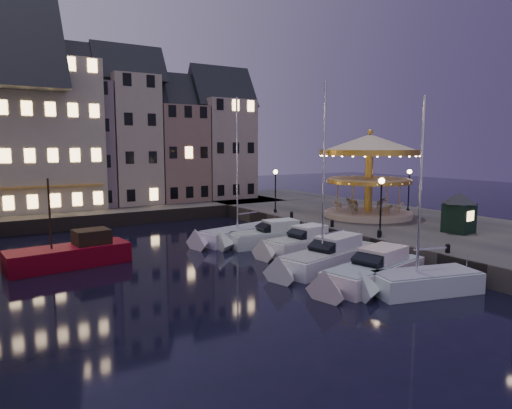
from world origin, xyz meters
TOP-DOWN VIEW (x-y plane):
  - ground at (0.00, 0.00)m, footprint 160.00×160.00m
  - quay_east at (14.00, 6.00)m, footprint 16.00×56.00m
  - quay_north at (-8.00, 28.00)m, footprint 44.00×12.00m
  - quaywall_e at (6.00, 6.00)m, footprint 0.15×44.00m
  - quaywall_n at (-6.00, 22.00)m, footprint 48.00×0.15m
  - streetlamp_b at (7.20, 1.00)m, footprint 0.44×0.44m
  - streetlamp_c at (7.20, 14.50)m, footprint 0.44×0.44m
  - streetlamp_d at (18.50, 8.00)m, footprint 0.44×0.44m
  - bollard_a at (6.60, -5.00)m, footprint 0.30×0.30m
  - bollard_b at (6.60, 0.50)m, footprint 0.30×0.30m
  - bollard_c at (6.60, 5.50)m, footprint 0.30×0.30m
  - bollard_d at (6.60, 11.00)m, footprint 0.30×0.30m
  - townhouse_nb at (-14.05, 30.00)m, footprint 6.16×8.00m
  - townhouse_nc at (-8.00, 30.00)m, footprint 6.82×8.00m
  - townhouse_nd at (-2.25, 30.00)m, footprint 5.50×8.00m
  - townhouse_ne at (3.20, 30.00)m, footprint 6.16×8.00m
  - townhouse_nf at (9.25, 30.00)m, footprint 6.82×8.00m
  - hotel_corner at (-14.00, 30.00)m, footprint 17.60×9.00m
  - motorboat_a at (1.90, -6.57)m, footprint 6.87×3.74m
  - motorboat_b at (1.04, -4.15)m, footprint 8.32×4.02m
  - motorboat_c at (1.15, -0.21)m, footprint 9.02×4.40m
  - motorboat_d at (2.10, 3.88)m, footprint 6.85×2.92m
  - motorboat_e at (1.57, 7.31)m, footprint 7.75×2.94m
  - motorboat_f at (0.49, 9.76)m, footprint 9.02×4.11m
  - red_fishing_boat at (-12.46, 8.86)m, footprint 7.63×3.28m
  - carousel at (12.90, 7.85)m, footprint 9.03×9.03m
  - ticket_kiosk at (13.02, -1.27)m, footprint 2.90×2.90m

SIDE VIEW (x-z plane):
  - ground at x=0.00m, z-range 0.00..0.00m
  - motorboat_f at x=0.49m, z-range -5.45..6.50m
  - motorboat_a at x=1.90m, z-range -5.14..6.21m
  - motorboat_d at x=2.10m, z-range -0.44..1.71m
  - motorboat_e at x=1.57m, z-range -0.43..1.72m
  - motorboat_b at x=1.04m, z-range -0.43..1.72m
  - quay_east at x=14.00m, z-range 0.00..1.30m
  - quay_north at x=-8.00m, z-range 0.00..1.30m
  - quaywall_e at x=6.00m, z-range 0.00..1.30m
  - quaywall_n at x=-6.00m, z-range 0.00..1.30m
  - motorboat_c at x=1.15m, z-range -5.32..6.68m
  - red_fishing_boat at x=-12.46m, z-range -2.27..3.66m
  - bollard_a at x=6.60m, z-range 1.32..1.89m
  - bollard_b at x=6.60m, z-range 1.32..1.89m
  - bollard_c at x=6.60m, z-range 1.32..1.89m
  - bollard_d at x=6.60m, z-range 1.32..1.89m
  - ticket_kiosk at x=13.02m, z-range 1.62..5.03m
  - streetlamp_b at x=7.20m, z-range 1.93..6.10m
  - streetlamp_c at x=7.20m, z-range 1.93..6.10m
  - streetlamp_d at x=18.50m, z-range 1.93..6.10m
  - carousel at x=12.90m, z-range 2.55..10.45m
  - townhouse_ne at x=3.20m, z-range 1.38..14.18m
  - townhouse_nb at x=-14.05m, z-range 1.38..15.18m
  - townhouse_nf at x=9.25m, z-range 1.38..15.18m
  - townhouse_nc at x=-8.00m, z-range 1.38..16.18m
  - townhouse_nd at x=-2.25m, z-range 1.38..17.18m
  - hotel_corner at x=-14.00m, z-range 1.38..18.18m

